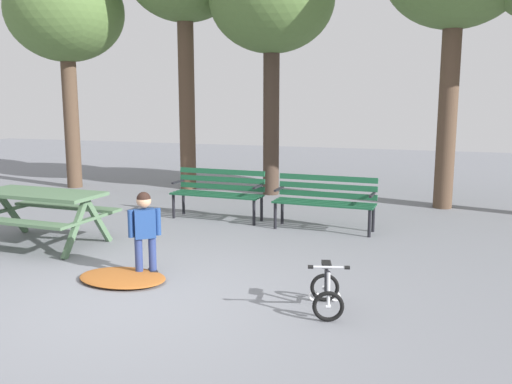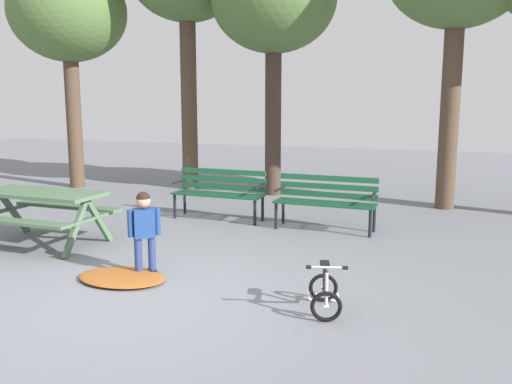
{
  "view_description": "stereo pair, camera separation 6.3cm",
  "coord_description": "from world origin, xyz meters",
  "px_view_note": "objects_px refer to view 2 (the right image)",
  "views": [
    {
      "loc": [
        2.96,
        -4.73,
        2.09
      ],
      "look_at": [
        0.69,
        2.04,
        0.85
      ],
      "focal_mm": 38.58,
      "sensor_mm": 36.0,
      "label": 1
    },
    {
      "loc": [
        3.02,
        -4.71,
        2.09
      ],
      "look_at": [
        0.69,
        2.04,
        0.85
      ],
      "focal_mm": 38.58,
      "sensor_mm": 36.0,
      "label": 2
    }
  ],
  "objects_px": {
    "park_bench_left": "(326,198)",
    "kids_bicycle": "(325,292)",
    "picnic_table": "(42,204)",
    "park_bench_far_left": "(220,190)",
    "child_standing": "(144,227)"
  },
  "relations": [
    {
      "from": "park_bench_left",
      "to": "child_standing",
      "type": "bearing_deg",
      "value": -117.48
    },
    {
      "from": "park_bench_left",
      "to": "kids_bicycle",
      "type": "bearing_deg",
      "value": -78.22
    },
    {
      "from": "park_bench_far_left",
      "to": "kids_bicycle",
      "type": "xyz_separation_m",
      "value": [
        2.6,
        -3.55,
        -0.31
      ]
    },
    {
      "from": "picnic_table",
      "to": "kids_bicycle",
      "type": "relative_size",
      "value": 2.99
    },
    {
      "from": "park_bench_far_left",
      "to": "kids_bicycle",
      "type": "height_order",
      "value": "park_bench_far_left"
    },
    {
      "from": "park_bench_left",
      "to": "kids_bicycle",
      "type": "xyz_separation_m",
      "value": [
        0.7,
        -3.36,
        -0.31
      ]
    },
    {
      "from": "picnic_table",
      "to": "child_standing",
      "type": "distance_m",
      "value": 2.24
    },
    {
      "from": "child_standing",
      "to": "kids_bicycle",
      "type": "height_order",
      "value": "child_standing"
    },
    {
      "from": "park_bench_left",
      "to": "child_standing",
      "type": "relative_size",
      "value": 1.61
    },
    {
      "from": "picnic_table",
      "to": "kids_bicycle",
      "type": "height_order",
      "value": "picnic_table"
    },
    {
      "from": "picnic_table",
      "to": "park_bench_far_left",
      "type": "xyz_separation_m",
      "value": [
        1.75,
        2.38,
        -0.08
      ]
    },
    {
      "from": "picnic_table",
      "to": "park_bench_left",
      "type": "relative_size",
      "value": 1.14
    },
    {
      "from": "park_bench_far_left",
      "to": "child_standing",
      "type": "bearing_deg",
      "value": -83.44
    },
    {
      "from": "park_bench_left",
      "to": "kids_bicycle",
      "type": "height_order",
      "value": "park_bench_left"
    },
    {
      "from": "picnic_table",
      "to": "park_bench_far_left",
      "type": "distance_m",
      "value": 2.96
    }
  ]
}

